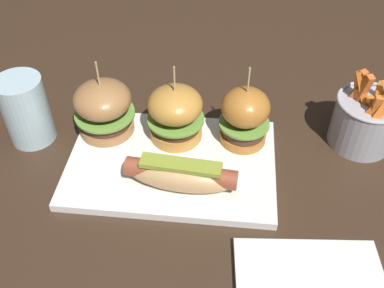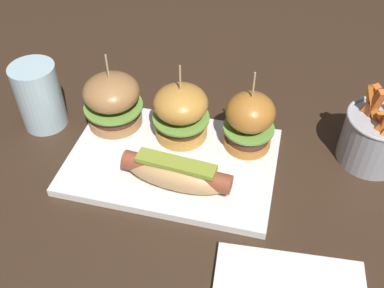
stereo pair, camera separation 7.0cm
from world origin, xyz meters
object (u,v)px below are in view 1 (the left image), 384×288
(slider_left, at_px, (104,108))
(platter_main, at_px, (172,163))
(fries_bucket, at_px, (365,120))
(water_glass, at_px, (26,110))
(slider_center, at_px, (175,114))
(slider_right, at_px, (245,116))
(hot_dog, at_px, (181,175))

(slider_left, bearing_deg, platter_main, -27.42)
(fries_bucket, height_order, water_glass, fries_bucket)
(slider_left, xyz_separation_m, slider_center, (0.12, -0.00, 0.00))
(slider_left, height_order, slider_right, slider_right)
(hot_dog, relative_size, slider_center, 1.22)
(hot_dog, bearing_deg, slider_center, 101.15)
(slider_left, xyz_separation_m, slider_right, (0.24, -0.00, 0.00))
(slider_left, height_order, water_glass, slider_left)
(fries_bucket, bearing_deg, platter_main, -163.64)
(platter_main, distance_m, fries_bucket, 0.33)
(platter_main, height_order, slider_left, slider_left)
(slider_left, distance_m, slider_right, 0.24)
(platter_main, relative_size, slider_center, 2.39)
(slider_center, height_order, water_glass, slider_center)
(slider_center, bearing_deg, fries_bucket, 5.94)
(slider_left, xyz_separation_m, fries_bucket, (0.44, 0.03, -0.01))
(platter_main, xyz_separation_m, slider_left, (-0.12, 0.06, 0.06))
(hot_dog, bearing_deg, slider_left, 141.11)
(platter_main, xyz_separation_m, slider_right, (0.11, 0.06, 0.06))
(platter_main, bearing_deg, fries_bucket, 16.36)
(slider_left, distance_m, slider_center, 0.12)
(slider_left, bearing_deg, fries_bucket, 3.82)
(fries_bucket, bearing_deg, slider_left, -176.18)
(slider_right, bearing_deg, slider_left, 179.65)
(slider_left, height_order, fries_bucket, slider_left)
(platter_main, bearing_deg, slider_left, 152.58)
(slider_center, bearing_deg, slider_left, 178.32)
(slider_left, bearing_deg, water_glass, -172.55)
(water_glass, bearing_deg, slider_left, 7.45)
(slider_right, distance_m, water_glass, 0.37)
(fries_bucket, bearing_deg, water_glass, -175.35)
(slider_left, bearing_deg, hot_dog, -38.89)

